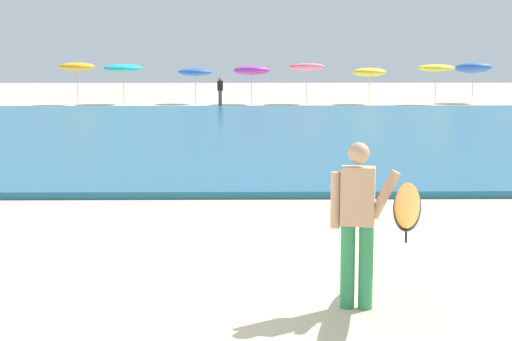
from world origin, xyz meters
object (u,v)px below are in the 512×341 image
at_px(beach_umbrella_0, 77,67).
at_px(beach_umbrella_1, 123,68).
at_px(beachgoer_near_row_left, 220,91).
at_px(surfer_with_board, 380,212).
at_px(beach_umbrella_5, 369,72).
at_px(beach_umbrella_7, 473,68).
at_px(beach_umbrella_4, 307,67).
at_px(beach_umbrella_2, 195,72).
at_px(beach_umbrella_6, 436,68).
at_px(beach_umbrella_3, 252,71).

relative_size(beach_umbrella_0, beach_umbrella_1, 1.03).
xyz_separation_m(beach_umbrella_0, beachgoer_near_row_left, (8.10, -1.24, -1.30)).
relative_size(surfer_with_board, beach_umbrella_0, 1.04).
distance_m(beach_umbrella_5, beachgoer_near_row_left, 8.77).
relative_size(beach_umbrella_1, beach_umbrella_7, 0.94).
relative_size(beach_umbrella_0, beach_umbrella_4, 0.99).
bearing_deg(beachgoer_near_row_left, beach_umbrella_4, 21.54).
height_order(beach_umbrella_1, beach_umbrella_2, beach_umbrella_1).
relative_size(surfer_with_board, beach_umbrella_6, 1.09).
distance_m(beach_umbrella_1, beach_umbrella_3, 7.40).
xyz_separation_m(beach_umbrella_4, beachgoer_near_row_left, (-4.93, -1.95, -1.27)).
distance_m(beach_umbrella_1, beach_umbrella_6, 17.87).
relative_size(beach_umbrella_1, beachgoer_near_row_left, 1.47).
xyz_separation_m(beach_umbrella_1, beach_umbrella_3, (7.39, -0.36, -0.15)).
bearing_deg(beach_umbrella_7, beach_umbrella_5, -172.54).
distance_m(beach_umbrella_3, beach_umbrella_7, 13.01).
height_order(surfer_with_board, beach_umbrella_1, beach_umbrella_1).
xyz_separation_m(surfer_with_board, beach_umbrella_7, (12.08, 39.43, 1.03)).
bearing_deg(beach_umbrella_7, beachgoer_near_row_left, -169.99).
bearing_deg(beach_umbrella_7, beach_umbrella_1, -178.36).
bearing_deg(beach_umbrella_4, beach_umbrella_2, 176.62).
height_order(beach_umbrella_4, beach_umbrella_5, beach_umbrella_4).
bearing_deg(beach_umbrella_0, beach_umbrella_5, 1.89).
height_order(beach_umbrella_0, beach_umbrella_4, beach_umbrella_4).
bearing_deg(beach_umbrella_5, beach_umbrella_7, 7.46).
relative_size(surfer_with_board, beachgoer_near_row_left, 1.58).
relative_size(beach_umbrella_5, beach_umbrella_6, 0.92).
bearing_deg(beach_umbrella_5, beach_umbrella_1, 179.06).
xyz_separation_m(beach_umbrella_6, beachgoer_near_row_left, (-12.21, -1.12, -1.22)).
relative_size(beach_umbrella_1, beach_umbrella_3, 1.03).
distance_m(beach_umbrella_5, beach_umbrella_6, 3.75).
relative_size(beach_umbrella_0, beach_umbrella_6, 1.05).
bearing_deg(beach_umbrella_2, beach_umbrella_6, -5.02).
xyz_separation_m(beach_umbrella_0, beach_umbrella_6, (20.32, -0.12, -0.08)).
bearing_deg(beach_umbrella_4, beach_umbrella_1, 179.60).
bearing_deg(beach_umbrella_4, beachgoer_near_row_left, -158.46).
height_order(surfer_with_board, beach_umbrella_6, beach_umbrella_6).
relative_size(beach_umbrella_6, beach_umbrella_7, 0.93).
xyz_separation_m(beach_umbrella_2, beach_umbrella_6, (13.71, -1.20, 0.24)).
relative_size(beach_umbrella_7, beachgoer_near_row_left, 1.56).
height_order(beach_umbrella_1, beachgoer_near_row_left, beach_umbrella_1).
distance_m(surfer_with_board, beach_umbrella_7, 41.25).
bearing_deg(beach_umbrella_2, beach_umbrella_0, -170.66).
height_order(beach_umbrella_6, beach_umbrella_7, beach_umbrella_7).
bearing_deg(beach_umbrella_0, beach_umbrella_7, 3.41).
distance_m(beach_umbrella_4, beachgoer_near_row_left, 5.45).
bearing_deg(beachgoer_near_row_left, beach_umbrella_3, 43.36).
xyz_separation_m(surfer_with_board, beach_umbrella_1, (-8.30, 38.85, 1.04)).
distance_m(beach_umbrella_0, beach_umbrella_7, 22.89).
height_order(beach_umbrella_2, beach_umbrella_5, beach_umbrella_5).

